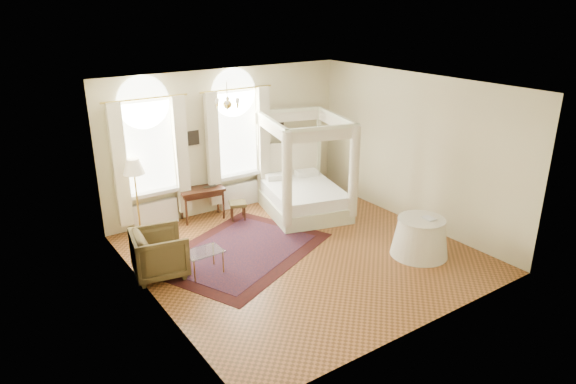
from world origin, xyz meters
The scene contains 18 objects.
ground centered at (0.00, 0.00, 0.00)m, with size 6.00×6.00×0.00m, color #95562B.
room_walls centered at (0.00, 0.00, 1.98)m, with size 6.00×6.00×6.00m.
window_left centered at (-1.90, 2.87, 1.49)m, with size 1.62×0.27×3.29m.
window_right centered at (0.20, 2.87, 1.49)m, with size 1.62×0.27×3.29m.
chandelier centered at (-0.90, 1.20, 2.91)m, with size 0.51×0.45×0.50m.
wall_pictures centered at (0.09, 2.97, 1.89)m, with size 2.54×0.03×0.39m.
canopy_bed centered at (1.27, 1.69, 0.52)m, with size 2.17×2.46×2.29m.
nightstand centered at (2.17, 2.70, 0.28)m, with size 0.39×0.35×0.56m, color #371B0F.
nightstand_lamp centered at (2.09, 2.69, 0.80)m, with size 0.25×0.25×0.37m.
writing_desk centered at (-0.86, 2.70, 0.63)m, with size 1.04×0.64×0.74m.
laptop centered at (-0.66, 2.71, 0.75)m, with size 0.31×0.20×0.02m, color black.
stool centered at (-0.21, 2.21, 0.35)m, with size 0.48×0.48×0.42m.
armchair centered at (-2.60, 0.81, 0.43)m, with size 0.92×0.95×0.86m, color #4C3D20.
coffee_table centered at (-1.94, 0.38, 0.41)m, with size 0.68×0.48×0.45m.
floor_lamp centered at (-2.34, 2.66, 1.45)m, with size 0.44×0.44×1.70m.
oriental_rug centered at (-0.96, 0.76, 0.01)m, with size 4.01×3.54×0.01m.
side_table centered at (1.88, -1.32, 0.38)m, with size 1.12×1.12×0.76m.
book centered at (1.89, -1.39, 0.77)m, with size 0.19×0.25×0.02m, color black.
Camera 1 is at (-5.38, -7.32, 4.72)m, focal length 32.00 mm.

